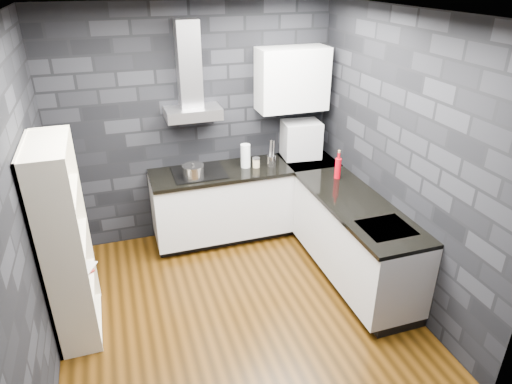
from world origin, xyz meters
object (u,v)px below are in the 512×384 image
glass_vase (246,156)px  utensil_crock (271,161)px  fruit_bowl (64,245)px  red_bottle (338,168)px  bookshelf (65,243)px  storage_jar (256,163)px  pot (193,172)px  appliance_garage (301,139)px

glass_vase → utensil_crock: 0.31m
utensil_crock → glass_vase: bearing=164.8°
glass_vase → fruit_bowl: glass_vase is taller
glass_vase → red_bottle: (0.87, -0.61, -0.02)m
bookshelf → storage_jar: bearing=25.2°
red_bottle → storage_jar: bearing=143.0°
pot → storage_jar: size_ratio=2.29×
glass_vase → bookshelf: 2.22m
pot → bookshelf: size_ratio=0.13×
glass_vase → red_bottle: glass_vase is taller
red_bottle → utensil_crock: bearing=137.1°
storage_jar → fruit_bowl: storage_jar is taller
storage_jar → utensil_crock: bearing=-10.1°
glass_vase → bookshelf: size_ratio=0.15×
bookshelf → fruit_bowl: size_ratio=8.59×
appliance_garage → red_bottle: 0.73m
utensil_crock → appliance_garage: size_ratio=0.30×
appliance_garage → glass_vase: bearing=-167.1°
utensil_crock → fruit_bowl: bearing=-153.4°
storage_jar → appliance_garage: size_ratio=0.23×
appliance_garage → red_bottle: appliance_garage is taller
storage_jar → utensil_crock: utensil_crock is taller
storage_jar → utensil_crock: 0.18m
pot → red_bottle: size_ratio=1.00×
pot → bookshelf: bearing=-143.8°
pot → storage_jar: (0.75, 0.10, -0.03)m
glass_vase → appliance_garage: 0.74m
pot → red_bottle: (1.51, -0.47, 0.03)m
bookshelf → glass_vase: bearing=27.6°
pot → bookshelf: (-1.28, -0.94, -0.08)m
storage_jar → appliance_garage: appliance_garage is taller
glass_vase → storage_jar: bearing=-22.5°
appliance_garage → utensil_crock: bearing=-153.2°
bookshelf → fruit_bowl: bookshelf is taller
bookshelf → fruit_bowl: bearing=-91.9°
utensil_crock → bookshelf: 2.43m
utensil_crock → red_bottle: (0.58, -0.54, 0.05)m
glass_vase → fruit_bowl: (-1.92, -1.19, -0.10)m
utensil_crock → fruit_bowl: (-2.21, -1.11, -0.03)m
pot → appliance_garage: appliance_garage is taller
glass_vase → storage_jar: 0.15m
glass_vase → appliance_garage: bearing=7.0°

